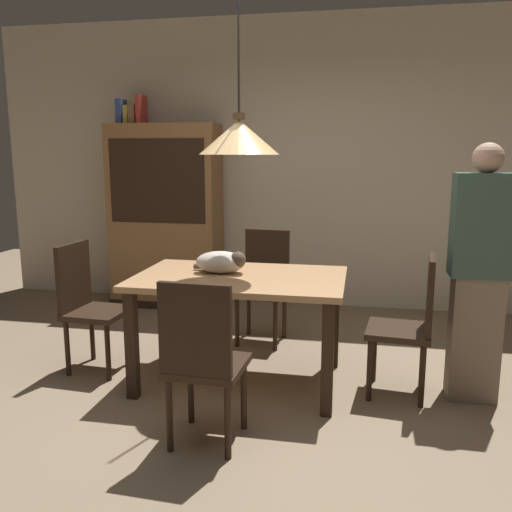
{
  "coord_description": "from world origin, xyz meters",
  "views": [
    {
      "loc": [
        0.66,
        -2.88,
        1.55
      ],
      "look_at": [
        -0.05,
        0.75,
        0.85
      ],
      "focal_mm": 37.72,
      "sensor_mm": 36.0,
      "label": 1
    }
  ],
  "objects_px": {
    "hutch_bookcase": "(166,220)",
    "person_standing": "(479,275)",
    "book_brown_thick": "(135,113)",
    "chair_far_back": "(264,281)",
    "cat_sleeping": "(222,262)",
    "pendant_lamp": "(239,137)",
    "dining_table": "(240,290)",
    "book_blue_wide": "(123,112)",
    "chair_near_front": "(202,357)",
    "chair_left_side": "(88,301)",
    "book_red_tall": "(142,110)",
    "chair_right_side": "(412,320)",
    "book_yellow_short": "(129,115)"
  },
  "relations": [
    {
      "from": "book_brown_thick",
      "to": "book_yellow_short",
      "type": "bearing_deg",
      "value": 180.0
    },
    {
      "from": "chair_left_side",
      "to": "pendant_lamp",
      "type": "distance_m",
      "value": 1.61
    },
    {
      "from": "cat_sleeping",
      "to": "person_standing",
      "type": "bearing_deg",
      "value": -1.09
    },
    {
      "from": "cat_sleeping",
      "to": "book_yellow_short",
      "type": "xyz_separation_m",
      "value": [
        -1.4,
        1.71,
        1.11
      ]
    },
    {
      "from": "chair_right_side",
      "to": "chair_near_front",
      "type": "bearing_deg",
      "value": -142.45
    },
    {
      "from": "dining_table",
      "to": "book_yellow_short",
      "type": "distance_m",
      "value": 2.67
    },
    {
      "from": "chair_right_side",
      "to": "dining_table",
      "type": "bearing_deg",
      "value": 179.57
    },
    {
      "from": "chair_far_back",
      "to": "chair_right_side",
      "type": "xyz_separation_m",
      "value": [
        1.12,
        -0.89,
        0.0
      ]
    },
    {
      "from": "dining_table",
      "to": "pendant_lamp",
      "type": "bearing_deg",
      "value": 126.87
    },
    {
      "from": "pendant_lamp",
      "to": "book_yellow_short",
      "type": "height_order",
      "value": "pendant_lamp"
    },
    {
      "from": "book_blue_wide",
      "to": "book_yellow_short",
      "type": "relative_size",
      "value": 1.2
    },
    {
      "from": "chair_far_back",
      "to": "person_standing",
      "type": "bearing_deg",
      "value": -29.31
    },
    {
      "from": "chair_right_side",
      "to": "person_standing",
      "type": "relative_size",
      "value": 0.57
    },
    {
      "from": "chair_near_front",
      "to": "cat_sleeping",
      "type": "distance_m",
      "value": 1.0
    },
    {
      "from": "hutch_bookcase",
      "to": "book_red_tall",
      "type": "bearing_deg",
      "value": 179.61
    },
    {
      "from": "chair_right_side",
      "to": "cat_sleeping",
      "type": "distance_m",
      "value": 1.31
    },
    {
      "from": "chair_right_side",
      "to": "book_blue_wide",
      "type": "height_order",
      "value": "book_blue_wide"
    },
    {
      "from": "hutch_bookcase",
      "to": "book_red_tall",
      "type": "distance_m",
      "value": 1.12
    },
    {
      "from": "chair_far_back",
      "to": "cat_sleeping",
      "type": "distance_m",
      "value": 0.89
    },
    {
      "from": "cat_sleeping",
      "to": "pendant_lamp",
      "type": "xyz_separation_m",
      "value": [
        0.14,
        -0.06,
        0.84
      ]
    },
    {
      "from": "chair_left_side",
      "to": "cat_sleeping",
      "type": "relative_size",
      "value": 2.38
    },
    {
      "from": "chair_near_front",
      "to": "hutch_bookcase",
      "type": "distance_m",
      "value": 2.92
    },
    {
      "from": "book_blue_wide",
      "to": "book_red_tall",
      "type": "relative_size",
      "value": 0.86
    },
    {
      "from": "book_brown_thick",
      "to": "chair_far_back",
      "type": "bearing_deg",
      "value": -31.21
    },
    {
      "from": "pendant_lamp",
      "to": "book_blue_wide",
      "type": "relative_size",
      "value": 5.42
    },
    {
      "from": "chair_left_side",
      "to": "book_red_tall",
      "type": "distance_m",
      "value": 2.32
    },
    {
      "from": "chair_near_front",
      "to": "pendant_lamp",
      "type": "height_order",
      "value": "pendant_lamp"
    },
    {
      "from": "cat_sleeping",
      "to": "pendant_lamp",
      "type": "height_order",
      "value": "pendant_lamp"
    },
    {
      "from": "chair_right_side",
      "to": "book_yellow_short",
      "type": "distance_m",
      "value": 3.51
    },
    {
      "from": "book_blue_wide",
      "to": "person_standing",
      "type": "xyz_separation_m",
      "value": [
        3.12,
        -1.74,
        -1.15
      ]
    },
    {
      "from": "chair_right_side",
      "to": "chair_near_front",
      "type": "distance_m",
      "value": 1.43
    },
    {
      "from": "chair_left_side",
      "to": "pendant_lamp",
      "type": "xyz_separation_m",
      "value": [
        1.13,
        -0.01,
        1.15
      ]
    },
    {
      "from": "dining_table",
      "to": "book_blue_wide",
      "type": "relative_size",
      "value": 5.83
    },
    {
      "from": "book_red_tall",
      "to": "hutch_bookcase",
      "type": "bearing_deg",
      "value": -0.39
    },
    {
      "from": "hutch_bookcase",
      "to": "person_standing",
      "type": "relative_size",
      "value": 1.14
    },
    {
      "from": "chair_left_side",
      "to": "pendant_lamp",
      "type": "bearing_deg",
      "value": -0.26
    },
    {
      "from": "chair_far_back",
      "to": "pendant_lamp",
      "type": "distance_m",
      "value": 1.45
    },
    {
      "from": "chair_right_side",
      "to": "pendant_lamp",
      "type": "relative_size",
      "value": 0.72
    },
    {
      "from": "pendant_lamp",
      "to": "cat_sleeping",
      "type": "bearing_deg",
      "value": 156.19
    },
    {
      "from": "chair_near_front",
      "to": "person_standing",
      "type": "relative_size",
      "value": 0.57
    },
    {
      "from": "chair_right_side",
      "to": "person_standing",
      "type": "xyz_separation_m",
      "value": [
        0.39,
        0.04,
        0.31
      ]
    },
    {
      "from": "chair_right_side",
      "to": "hutch_bookcase",
      "type": "bearing_deg",
      "value": 142.37
    },
    {
      "from": "book_yellow_short",
      "to": "book_red_tall",
      "type": "distance_m",
      "value": 0.14
    },
    {
      "from": "chair_right_side",
      "to": "chair_near_front",
      "type": "relative_size",
      "value": 1.0
    },
    {
      "from": "chair_far_back",
      "to": "cat_sleeping",
      "type": "height_order",
      "value": "chair_far_back"
    },
    {
      "from": "pendant_lamp",
      "to": "book_brown_thick",
      "type": "relative_size",
      "value": 5.42
    },
    {
      "from": "chair_right_side",
      "to": "chair_left_side",
      "type": "distance_m",
      "value": 2.26
    },
    {
      "from": "chair_near_front",
      "to": "cat_sleeping",
      "type": "bearing_deg",
      "value": 98.19
    },
    {
      "from": "chair_right_side",
      "to": "book_brown_thick",
      "type": "xyz_separation_m",
      "value": [
        -2.59,
        1.78,
        1.45
      ]
    },
    {
      "from": "chair_far_back",
      "to": "chair_left_side",
      "type": "bearing_deg",
      "value": -142.45
    }
  ]
}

